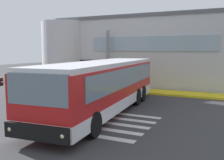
{
  "coord_description": "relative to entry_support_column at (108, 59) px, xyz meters",
  "views": [
    {
      "loc": [
        7.3,
        -14.46,
        3.3
      ],
      "look_at": [
        0.66,
        -0.5,
        1.5
      ],
      "focal_mm": 41.45,
      "sensor_mm": 36.0,
      "label": 1
    }
  ],
  "objects": [
    {
      "name": "passenger_by_doorway",
      "position": [
        1.97,
        -0.7,
        -1.47
      ],
      "size": [
        0.56,
        0.33,
        1.68
      ],
      "color": "#1E2338",
      "rests_on": "boarding_curb"
    },
    {
      "name": "passenger_near_column",
      "position": [
        0.8,
        -0.71,
        -1.47
      ],
      "size": [
        0.45,
        0.44,
        1.68
      ],
      "color": "#4C4233",
      "rests_on": "boarding_curb"
    },
    {
      "name": "bus_main_foreground",
      "position": [
        3.65,
        -7.92,
        -1.21
      ],
      "size": [
        3.51,
        11.59,
        2.7
      ],
      "color": "red",
      "rests_on": "ground"
    },
    {
      "name": "ground_plane",
      "position": [
        2.55,
        -5.4,
        -2.56
      ],
      "size": [
        80.0,
        90.0,
        0.02
      ],
      "primitive_type": "cube",
      "color": "#353538",
      "rests_on": "ground"
    },
    {
      "name": "terminal_building",
      "position": [
        1.89,
        6.12,
        0.59
      ],
      "size": [
        18.3,
        13.8,
        6.29
      ],
      "color": "#B7B7BC",
      "rests_on": "ground"
    },
    {
      "name": "entry_support_column",
      "position": [
        0.0,
        0.0,
        0.0
      ],
      "size": [
        0.28,
        0.28,
        4.79
      ],
      "primitive_type": "cylinder",
      "color": "slate",
      "rests_on": "boarding_curb"
    },
    {
      "name": "safety_bollard_yellow",
      "position": [
        3.98,
        -1.8,
        -2.1
      ],
      "size": [
        0.18,
        0.18,
        0.9
      ],
      "primitive_type": "cylinder",
      "color": "yellow",
      "rests_on": "ground"
    },
    {
      "name": "bay_paint_stripes",
      "position": [
        4.55,
        -9.6,
        -2.54
      ],
      "size": [
        4.4,
        3.96,
        0.01
      ],
      "color": "silver",
      "rests_on": "ground"
    },
    {
      "name": "boarding_curb",
      "position": [
        2.55,
        -0.6,
        -2.47
      ],
      "size": [
        20.5,
        2.0,
        0.15
      ],
      "primitive_type": "cube",
      "color": "yellow",
      "rests_on": "ground"
    }
  ]
}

